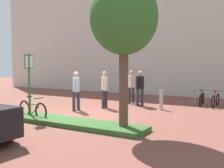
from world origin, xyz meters
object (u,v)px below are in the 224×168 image
object	(u,v)px
person_casual_tan	(131,85)
person_shirt_white	(105,87)
bike_at_sign	(33,110)
tree_sidewalk	(124,19)
person_shirt_blue	(76,88)
person_suited_navy	(140,86)
bike_rack_cluster	(216,99)
parking_sign_post	(29,77)
bollard_steel	(161,100)

from	to	relation	value
person_casual_tan	person_shirt_white	bearing A→B (deg)	-101.47
bike_at_sign	person_casual_tan	xyz separation A→B (m)	(1.41, 5.48, 0.63)
tree_sidewalk	person_shirt_blue	size ratio (longest dim) A/B	2.65
bike_at_sign	person_suited_navy	xyz separation A→B (m)	(2.17, 4.90, 0.63)
bike_rack_cluster	parking_sign_post	bearing A→B (deg)	-129.52
parking_sign_post	person_shirt_blue	bearing A→B (deg)	81.30
tree_sidewalk	parking_sign_post	distance (m)	4.26
parking_sign_post	person_casual_tan	xyz separation A→B (m)	(1.47, 5.56, -0.60)
bike_rack_cluster	bollard_steel	size ratio (longest dim) A/B	2.33
person_shirt_blue	person_suited_navy	distance (m)	3.23
parking_sign_post	bike_at_sign	xyz separation A→B (m)	(0.06, 0.07, -1.23)
person_shirt_white	person_casual_tan	world-z (taller)	same
parking_sign_post	bollard_steel	xyz separation A→B (m)	(3.51, 4.45, -1.13)
person_casual_tan	tree_sidewalk	bearing A→B (deg)	-66.22
parking_sign_post	person_suited_navy	world-z (taller)	parking_sign_post
bike_at_sign	person_shirt_white	size ratio (longest dim) A/B	0.97
parking_sign_post	bollard_steel	distance (m)	5.78
bike_at_sign	parking_sign_post	bearing A→B (deg)	-128.68
person_suited_navy	person_shirt_white	bearing A→B (deg)	-129.58
person_suited_navy	bollard_steel	bearing A→B (deg)	-21.99
bike_at_sign	person_casual_tan	distance (m)	5.70
tree_sidewalk	person_suited_navy	distance (m)	5.64
bike_at_sign	person_shirt_white	bearing A→B (deg)	73.91
parking_sign_post	bike_rack_cluster	bearing A→B (deg)	50.48
bollard_steel	person_casual_tan	world-z (taller)	person_casual_tan
parking_sign_post	tree_sidewalk	bearing A→B (deg)	2.03
parking_sign_post	person_shirt_blue	size ratio (longest dim) A/B	1.40
tree_sidewalk	parking_sign_post	world-z (taller)	tree_sidewalk
person_shirt_white	bollard_steel	bearing A→B (deg)	20.08
bike_at_sign	person_suited_navy	bearing A→B (deg)	66.09
bike_rack_cluster	person_shirt_blue	bearing A→B (deg)	-139.94
tree_sidewalk	bike_rack_cluster	bearing A→B (deg)	76.04
person_shirt_white	tree_sidewalk	bearing A→B (deg)	-50.80
tree_sidewalk	person_shirt_blue	distance (m)	4.78
person_suited_navy	tree_sidewalk	bearing A→B (deg)	-71.38
tree_sidewalk	bollard_steel	distance (m)	5.23
parking_sign_post	bike_at_sign	bearing A→B (deg)	51.32
person_shirt_white	person_casual_tan	xyz separation A→B (m)	(0.40, 1.99, 0.00)
person_shirt_blue	person_shirt_white	size ratio (longest dim) A/B	1.00
bike_rack_cluster	person_shirt_white	bearing A→B (deg)	-145.12
parking_sign_post	person_shirt_white	world-z (taller)	parking_sign_post
person_shirt_white	person_shirt_blue	bearing A→B (deg)	-119.91
tree_sidewalk	bike_at_sign	bearing A→B (deg)	-179.04
bike_rack_cluster	person_suited_navy	world-z (taller)	person_suited_navy
tree_sidewalk	bike_at_sign	distance (m)	4.87
tree_sidewalk	bike_at_sign	xyz separation A→B (m)	(-3.80, -0.06, -3.04)
bollard_steel	person_casual_tan	size ratio (longest dim) A/B	0.52
person_shirt_white	person_casual_tan	size ratio (longest dim) A/B	1.00
bike_rack_cluster	person_shirt_blue	xyz separation A→B (m)	(-5.11, -4.30, 0.63)
person_casual_tan	person_suited_navy	xyz separation A→B (m)	(0.76, -0.59, 0.00)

